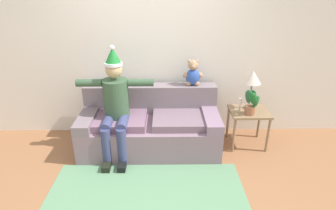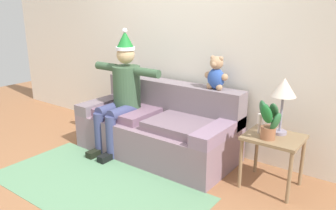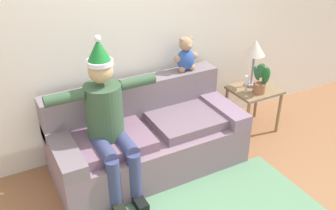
% 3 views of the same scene
% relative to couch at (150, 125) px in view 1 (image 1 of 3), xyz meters
% --- Properties ---
extents(ground_plane, '(10.00, 10.00, 0.00)m').
position_rel_couch_xyz_m(ground_plane, '(0.00, -1.03, -0.33)').
color(ground_plane, '#94613E').
extents(back_wall, '(7.00, 0.10, 2.70)m').
position_rel_couch_xyz_m(back_wall, '(0.00, 0.52, 1.02)').
color(back_wall, silver).
rests_on(back_wall, ground_plane).
extents(couch, '(1.93, 0.89, 0.85)m').
position_rel_couch_xyz_m(couch, '(0.00, 0.00, 0.00)').
color(couch, gray).
rests_on(couch, ground_plane).
extents(person_seated, '(1.02, 0.77, 1.50)m').
position_rel_couch_xyz_m(person_seated, '(-0.44, -0.17, 0.43)').
color(person_seated, '#38563A').
rests_on(person_seated, ground_plane).
extents(teddy_bear, '(0.29, 0.17, 0.38)m').
position_rel_couch_xyz_m(teddy_bear, '(0.62, 0.27, 0.69)').
color(teddy_bear, '#2D50A7').
rests_on(teddy_bear, couch).
extents(side_table, '(0.54, 0.46, 0.55)m').
position_rel_couch_xyz_m(side_table, '(1.41, 0.01, 0.13)').
color(side_table, '#896E4D').
rests_on(side_table, ground_plane).
extents(table_lamp, '(0.24, 0.24, 0.56)m').
position_rel_couch_xyz_m(table_lamp, '(1.43, 0.11, 0.66)').
color(table_lamp, gray).
rests_on(table_lamp, side_table).
extents(potted_plant, '(0.25, 0.25, 0.39)m').
position_rel_couch_xyz_m(potted_plant, '(1.39, -0.10, 0.41)').
color(potted_plant, '#995E40').
rests_on(potted_plant, side_table).
extents(candle_tall, '(0.04, 0.04, 0.20)m').
position_rel_couch_xyz_m(candle_tall, '(1.26, -0.01, 0.35)').
color(candle_tall, beige).
rests_on(candle_tall, side_table).
extents(area_rug, '(2.27, 1.12, 0.01)m').
position_rel_couch_xyz_m(area_rug, '(0.00, -1.05, -0.32)').
color(area_rug, '#5E8D66').
rests_on(area_rug, ground_plane).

